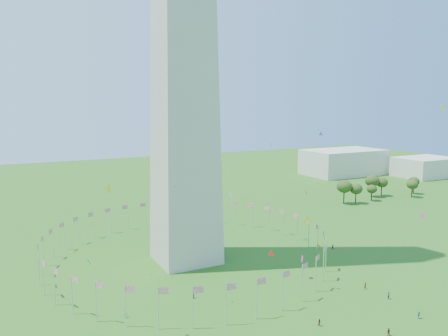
# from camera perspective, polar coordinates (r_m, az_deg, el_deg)

# --- Properties ---
(flag_ring) EXTENTS (80.24, 80.24, 9.00)m
(flag_ring) POSITION_cam_1_polar(r_m,az_deg,el_deg) (130.28, -4.99, -10.00)
(flag_ring) COLOR silver
(flag_ring) RESTS_ON ground
(gov_building_east_a) EXTENTS (50.00, 30.00, 16.00)m
(gov_building_east_a) POSITION_cam_1_polar(r_m,az_deg,el_deg) (293.07, 15.31, 0.76)
(gov_building_east_a) COLOR beige
(gov_building_east_a) RESTS_ON ground
(gov_building_east_b) EXTENTS (35.00, 25.00, 12.00)m
(gov_building_east_b) POSITION_cam_1_polar(r_m,az_deg,el_deg) (302.18, 24.77, 0.12)
(gov_building_east_b) COLOR beige
(gov_building_east_b) RESTS_ON ground
(kites_aloft) EXTENTS (82.78, 59.48, 41.61)m
(kites_aloft) POSITION_cam_1_polar(r_m,az_deg,el_deg) (108.63, 6.19, -4.67)
(kites_aloft) COLOR yellow
(kites_aloft) RESTS_ON ground
(tree_line_east) EXTENTS (53.37, 15.62, 10.83)m
(tree_line_east) POSITION_cam_1_polar(r_m,az_deg,el_deg) (221.63, 19.07, -2.64)
(tree_line_east) COLOR #38551C
(tree_line_east) RESTS_ON ground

